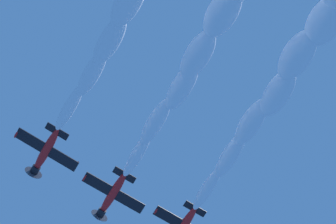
% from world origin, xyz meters
% --- Properties ---
extents(airplane_lead, '(7.47, 8.31, 2.46)m').
position_xyz_m(airplane_lead, '(2.72, 6.29, 79.88)').
color(airplane_lead, red).
extents(airplane_left_wingman, '(7.43, 8.33, 2.37)m').
position_xyz_m(airplane_left_wingman, '(4.61, -3.19, 80.22)').
color(airplane_left_wingman, red).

